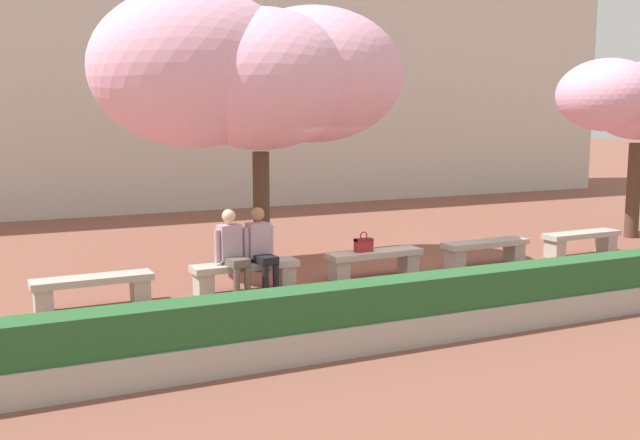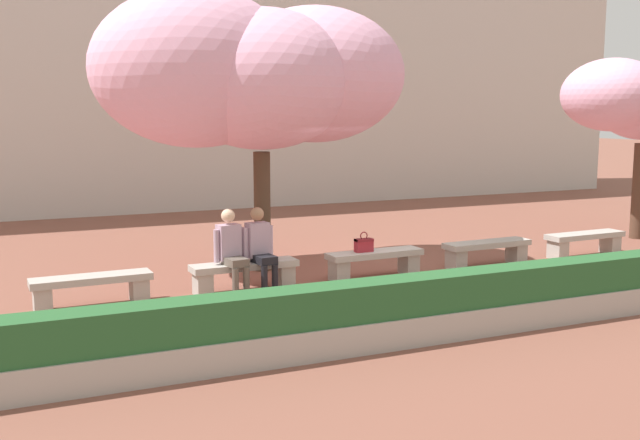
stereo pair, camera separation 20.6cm
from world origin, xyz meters
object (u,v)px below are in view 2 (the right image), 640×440
at_px(stone_bench_near_west, 245,272).
at_px(cherry_tree_main, 256,74).
at_px(stone_bench_east_end, 585,240).
at_px(stone_bench_center, 375,260).
at_px(handbag, 364,244).
at_px(person_seated_left, 231,248).
at_px(stone_bench_west_end, 92,286).
at_px(stone_bench_near_east, 487,249).
at_px(person_seated_right, 260,246).

height_order(stone_bench_near_west, cherry_tree_main, cherry_tree_main).
bearing_deg(stone_bench_east_end, stone_bench_center, 180.00).
xyz_separation_m(stone_bench_center, handbag, (-0.20, 0.01, 0.28)).
xyz_separation_m(stone_bench_center, person_seated_left, (-2.50, -0.05, 0.40)).
distance_m(handbag, cherry_tree_main, 3.41).
height_order(person_seated_left, cherry_tree_main, cherry_tree_main).
bearing_deg(person_seated_left, cherry_tree_main, 57.37).
height_order(stone_bench_west_end, person_seated_left, person_seated_left).
height_order(stone_bench_near_east, person_seated_left, person_seated_left).
bearing_deg(stone_bench_center, stone_bench_near_east, 0.00).
relative_size(stone_bench_near_west, stone_bench_near_east, 1.00).
xyz_separation_m(stone_bench_center, cherry_tree_main, (-1.55, 1.43, 3.07)).
distance_m(person_seated_left, handbag, 2.30).
relative_size(stone_bench_center, stone_bench_east_end, 1.00).
distance_m(stone_bench_center, handbag, 0.35).
relative_size(stone_bench_near_east, cherry_tree_main, 0.31).
distance_m(stone_bench_west_end, person_seated_right, 2.56).
height_order(stone_bench_center, stone_bench_east_end, same).
bearing_deg(stone_bench_near_west, person_seated_left, -166.67).
height_order(stone_bench_near_west, stone_bench_near_east, same).
bearing_deg(person_seated_left, stone_bench_near_west, 13.33).
distance_m(stone_bench_near_west, handbag, 2.10).
bearing_deg(cherry_tree_main, person_seated_right, -108.06).
bearing_deg(stone_bench_center, stone_bench_west_end, 180.00).
distance_m(stone_bench_near_east, person_seated_left, 4.80).
bearing_deg(stone_bench_east_end, stone_bench_near_west, 180.00).
relative_size(person_seated_right, handbag, 3.81).
xyz_separation_m(stone_bench_center, person_seated_right, (-2.04, -0.05, 0.40)).
bearing_deg(cherry_tree_main, stone_bench_near_west, -116.94).
height_order(stone_bench_west_end, stone_bench_near_east, same).
distance_m(stone_bench_near_west, person_seated_left, 0.46).
relative_size(person_seated_right, cherry_tree_main, 0.24).
xyz_separation_m(stone_bench_east_end, person_seated_left, (-7.07, -0.05, 0.40)).
distance_m(stone_bench_near_west, person_seated_right, 0.47).
bearing_deg(stone_bench_west_end, stone_bench_center, 0.00).
xyz_separation_m(stone_bench_west_end, stone_bench_near_west, (2.28, 0.00, 0.00)).
height_order(stone_bench_center, cherry_tree_main, cherry_tree_main).
bearing_deg(stone_bench_near_west, stone_bench_west_end, 180.00).
relative_size(stone_bench_near_west, stone_bench_east_end, 1.00).
distance_m(stone_bench_center, stone_bench_east_end, 4.56).
bearing_deg(person_seated_left, person_seated_right, -0.03).
bearing_deg(handbag, stone_bench_near_east, -0.23).
bearing_deg(stone_bench_near_west, handbag, 0.28).
xyz_separation_m(stone_bench_center, stone_bench_east_end, (4.56, 0.00, 0.00)).
xyz_separation_m(stone_bench_west_end, stone_bench_east_end, (9.12, 0.00, 0.00)).
bearing_deg(person_seated_right, stone_bench_near_west, 167.69).
bearing_deg(stone_bench_near_east, stone_bench_near_west, 180.00).
height_order(stone_bench_west_end, stone_bench_near_west, same).
bearing_deg(person_seated_right, stone_bench_center, 1.49).
height_order(stone_bench_west_end, stone_bench_east_end, same).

